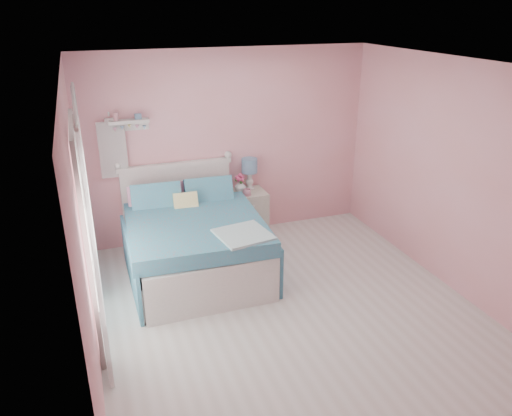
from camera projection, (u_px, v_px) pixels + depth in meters
floor at (291, 313)px, 5.42m from camera, size 4.50×4.50×0.00m
room_shell at (295, 175)px, 4.81m from camera, size 4.50×4.50×4.50m
bed at (193, 242)px, 6.12m from camera, size 1.64×2.01×1.14m
nightstand at (249, 214)px, 7.09m from camera, size 0.47×0.46×0.68m
table_lamp at (249, 168)px, 6.97m from camera, size 0.22×0.22×0.44m
vase at (240, 186)px, 6.94m from camera, size 0.18×0.18×0.17m
teacup at (247, 192)px, 6.82m from camera, size 0.13×0.13×0.09m
roses at (240, 178)px, 6.89m from camera, size 0.14×0.11×0.12m
wall_shelf at (128, 122)px, 6.26m from camera, size 0.50×0.15×0.25m
hanging_dress at (113, 150)px, 6.30m from camera, size 0.34×0.03×0.72m
french_door at (87, 235)px, 4.75m from camera, size 0.04×1.32×2.16m
curtain_near at (95, 260)px, 4.08m from camera, size 0.04×0.40×2.32m
curtain_far at (88, 198)px, 5.37m from camera, size 0.04×0.40×2.32m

